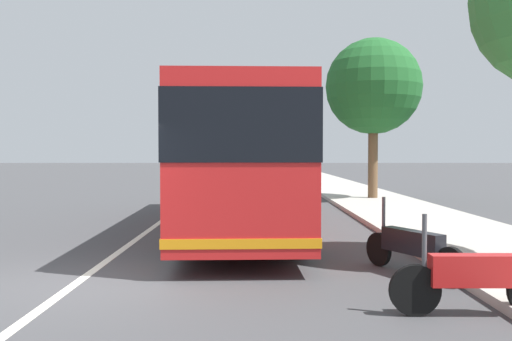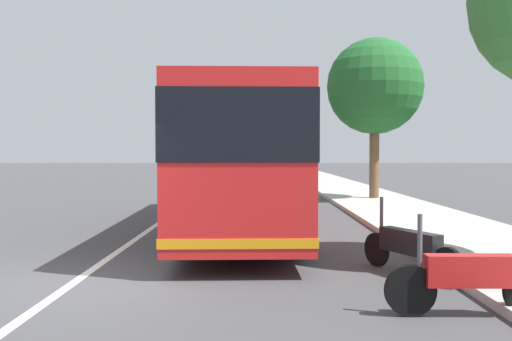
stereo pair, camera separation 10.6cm
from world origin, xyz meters
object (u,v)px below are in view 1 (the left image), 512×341
motorcycle_angled (474,278)px  car_ahead_same_lane (249,171)px  motorcycle_nearest_curb (412,247)px  roadside_tree_mid_block (373,87)px  car_behind_bus (257,168)px  coach_bus (239,155)px

motorcycle_angled → car_ahead_same_lane: size_ratio=0.49×
motorcycle_nearest_curb → car_ahead_same_lane: size_ratio=0.48×
roadside_tree_mid_block → motorcycle_angled: bearing=172.0°
motorcycle_nearest_curb → roadside_tree_mid_block: bearing=-37.0°
motorcycle_nearest_curb → car_behind_bus: size_ratio=0.49×
motorcycle_angled → roadside_tree_mid_block: 17.24m
car_ahead_same_lane → car_behind_bus: bearing=-4.9°
coach_bus → motorcycle_nearest_curb: 6.63m
motorcycle_angled → car_ahead_same_lane: 34.69m
coach_bus → car_behind_bus: coach_bus is taller
car_behind_bus → roadside_tree_mid_block: roadside_tree_mid_block is taller
car_ahead_same_lane → roadside_tree_mid_block: (-18.03, -5.44, 4.14)m
motorcycle_angled → motorcycle_nearest_curb: motorcycle_angled is taller
car_behind_bus → car_ahead_same_lane: bearing=175.5°
coach_bus → car_behind_bus: bearing=-3.0°
car_behind_bus → car_ahead_same_lane: car_ahead_same_lane is taller
coach_bus → roadside_tree_mid_block: bearing=-34.6°
motorcycle_angled → car_ahead_same_lane: bearing=-84.3°
motorcycle_nearest_curb → car_ahead_same_lane: car_ahead_same_lane is taller
coach_bus → car_ahead_same_lane: bearing=-1.9°
motorcycle_nearest_curb → car_ahead_same_lane: 32.38m
car_behind_bus → roadside_tree_mid_block: size_ratio=0.60×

